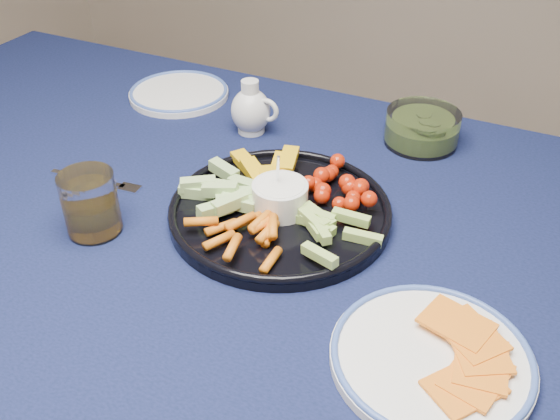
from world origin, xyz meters
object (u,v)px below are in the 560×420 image
at_px(juice_tumbler, 91,207).
at_px(side_plate_extra, 179,93).
at_px(pickle_bowl, 422,129).
at_px(crudite_platter, 278,207).
at_px(creamer_pitcher, 251,110).
at_px(dining_table, 209,283).
at_px(cheese_plate, 432,355).

relative_size(juice_tumbler, side_plate_extra, 0.47).
bearing_deg(pickle_bowl, crudite_platter, -112.36).
distance_m(pickle_bowl, side_plate_extra, 0.49).
bearing_deg(side_plate_extra, creamer_pitcher, -18.01).
bearing_deg(side_plate_extra, juice_tumbler, -72.05).
height_order(crudite_platter, creamer_pitcher, crudite_platter).
relative_size(creamer_pitcher, juice_tumbler, 1.07).
bearing_deg(dining_table, side_plate_extra, 127.75).
xyz_separation_m(crudite_platter, cheese_plate, (0.28, -0.17, -0.01)).
height_order(creamer_pitcher, side_plate_extra, creamer_pitcher).
bearing_deg(cheese_plate, juice_tumbler, 176.52).
bearing_deg(pickle_bowl, side_plate_extra, -176.78).
height_order(pickle_bowl, juice_tumbler, juice_tumbler).
relative_size(crudite_platter, pickle_bowl, 2.55).
bearing_deg(juice_tumbler, cheese_plate, -3.48).
distance_m(dining_table, crudite_platter, 0.16).
distance_m(cheese_plate, side_plate_extra, 0.78).
relative_size(crudite_platter, juice_tumbler, 3.55).
xyz_separation_m(dining_table, pickle_bowl, (0.20, 0.40, 0.11)).
xyz_separation_m(dining_table, creamer_pitcher, (-0.09, 0.31, 0.13)).
bearing_deg(side_plate_extra, cheese_plate, -35.58).
bearing_deg(juice_tumbler, pickle_bowl, 52.15).
distance_m(dining_table, pickle_bowl, 0.46).
relative_size(dining_table, creamer_pitcher, 16.81).
relative_size(cheese_plate, juice_tumbler, 2.47).
bearing_deg(side_plate_extra, pickle_bowl, 3.22).
bearing_deg(creamer_pitcher, dining_table, -74.18).
relative_size(crudite_platter, cheese_plate, 1.44).
bearing_deg(pickle_bowl, cheese_plate, -73.05).
relative_size(pickle_bowl, juice_tumbler, 1.39).
xyz_separation_m(creamer_pitcher, side_plate_extra, (-0.20, 0.07, -0.03)).
distance_m(crudite_platter, pickle_bowl, 0.34).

